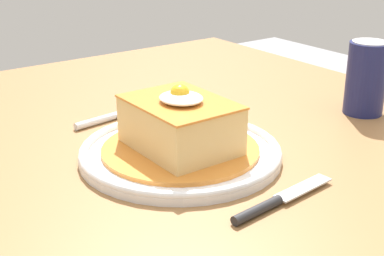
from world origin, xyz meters
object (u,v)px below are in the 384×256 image
main_plate (180,152)px  knife (271,203)px  soda_can (366,78)px  fork (106,118)px

main_plate → knife: (0.18, 0.00, -0.00)m
soda_can → fork: bearing=-120.4°
knife → soda_can: size_ratio=1.34×
fork → knife: (0.37, 0.02, 0.00)m
fork → knife: 0.37m
knife → fork: bearing=-176.8°
soda_can → main_plate: bearing=-94.9°
main_plate → knife: bearing=1.3°
main_plate → soda_can: soda_can is taller
fork → soda_can: size_ratio=1.14×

